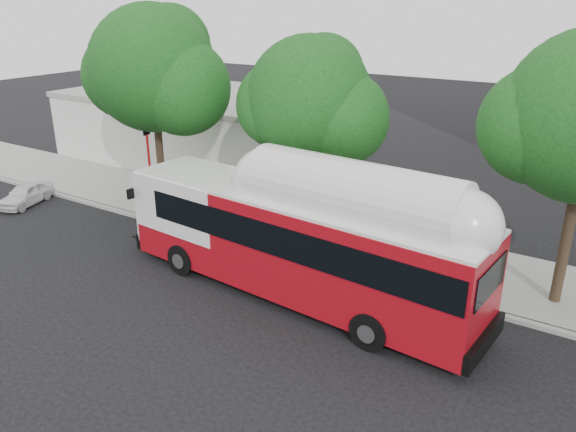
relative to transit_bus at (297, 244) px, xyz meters
name	(u,v)px	position (x,y,z in m)	size (l,w,h in m)	color
ground	(244,305)	(-1.17, -1.59, -1.98)	(120.00, 120.00, 0.00)	black
sidewalk	(333,239)	(-1.17, 4.91, -1.91)	(60.00, 5.00, 0.15)	gray
curb_strip	(302,261)	(-1.17, 2.31, -1.91)	(60.00, 0.30, 0.15)	gray
red_curb_segment	(242,244)	(-4.17, 2.31, -1.90)	(10.00, 0.32, 0.16)	maroon
street_tree_left	(161,74)	(-9.70, 3.97, 4.62)	(6.67, 5.80, 9.74)	#2D2116
street_tree_mid	(319,105)	(-1.76, 4.47, 3.92)	(5.75, 5.00, 8.62)	#2D2116
low_commercial_bldg	(198,124)	(-15.17, 12.41, 0.17)	(16.20, 10.20, 4.25)	silver
transit_bus	(297,244)	(0.00, 0.00, 0.00)	(14.51, 4.04, 4.24)	#A10B15
parked_car	(26,194)	(-16.53, 0.60, -1.44)	(3.19, 1.29, 1.09)	silver
signal_pole	(150,172)	(-10.03, 3.04, 0.16)	(0.12, 0.40, 4.18)	red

